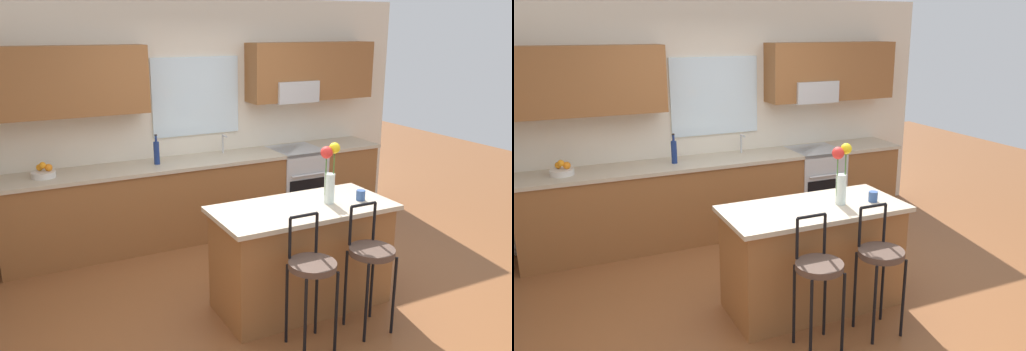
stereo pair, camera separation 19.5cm
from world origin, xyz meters
TOP-DOWN VIEW (x-y plane):
  - ground_plane at (0.00, 0.00)m, footprint 14.00×14.00m
  - back_wall_assembly at (0.02, 1.99)m, footprint 5.60×0.50m
  - counter_run at (0.00, 1.70)m, footprint 4.56×0.64m
  - sink_faucet at (0.27, 1.84)m, footprint 0.02×0.13m
  - oven_range at (1.19, 1.68)m, footprint 0.60×0.64m
  - kitchen_island at (0.12, -0.22)m, footprint 1.55×0.74m
  - bar_stool_near at (-0.16, -0.80)m, footprint 0.36×0.36m
  - bar_stool_middle at (0.39, -0.80)m, footprint 0.36×0.36m
  - flower_vase at (0.35, -0.25)m, footprint 0.17×0.11m
  - mug_ceramic at (0.65, -0.31)m, footprint 0.08×0.08m
  - fruit_bowl_oranges at (-1.75, 1.70)m, footprint 0.24×0.24m
  - bottle_olive_oil at (-0.58, 1.70)m, footprint 0.06×0.06m

SIDE VIEW (x-z plane):
  - ground_plane at x=0.00m, z-range 0.00..0.00m
  - oven_range at x=1.19m, z-range 0.00..0.92m
  - kitchen_island at x=0.12m, z-range 0.00..0.92m
  - counter_run at x=0.00m, z-range 0.01..0.93m
  - bar_stool_near at x=-0.16m, z-range 0.11..1.16m
  - bar_stool_middle at x=0.39m, z-range 0.11..1.16m
  - mug_ceramic at x=0.65m, z-range 0.92..1.01m
  - fruit_bowl_oranges at x=-1.75m, z-range 0.89..1.05m
  - bottle_olive_oil at x=-0.58m, z-range 0.89..1.22m
  - sink_faucet at x=0.27m, z-range 0.95..1.18m
  - flower_vase at x=0.35m, z-range 0.94..1.47m
  - back_wall_assembly at x=0.02m, z-range 0.16..2.86m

